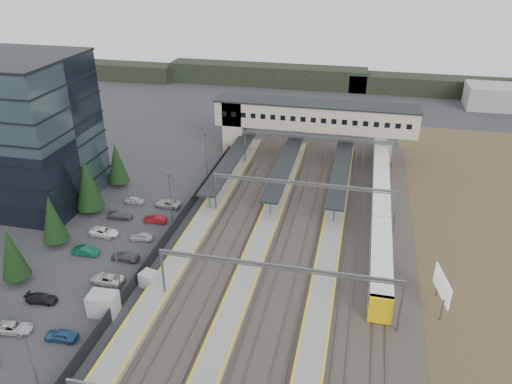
% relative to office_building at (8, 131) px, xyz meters
% --- Properties ---
extents(ground, '(220.00, 220.00, 0.00)m').
position_rel_office_building_xyz_m(ground, '(36.00, -12.00, -12.19)').
color(ground, '#2B2B2D').
rests_on(ground, ground).
extents(office_building, '(24.30, 18.30, 24.30)m').
position_rel_office_building_xyz_m(office_building, '(0.00, 0.00, 0.00)').
color(office_building, '#3D505A').
rests_on(office_building, ground).
extents(conifer_row, '(4.42, 49.82, 9.50)m').
position_rel_office_building_xyz_m(conifer_row, '(14.00, -15.86, -7.36)').
color(conifer_row, black).
rests_on(conifer_row, ground).
extents(car_park, '(10.57, 44.65, 1.27)m').
position_rel_office_building_xyz_m(car_park, '(22.55, -17.31, -11.59)').
color(car_park, '#B4B4B8').
rests_on(car_park, ground).
extents(lampposts, '(0.50, 53.25, 8.07)m').
position_rel_office_building_xyz_m(lampposts, '(28.00, -10.75, -7.86)').
color(lampposts, slate).
rests_on(lampposts, ground).
extents(fence, '(0.08, 90.00, 2.00)m').
position_rel_office_building_xyz_m(fence, '(29.50, -7.00, -11.19)').
color(fence, '#26282B').
rests_on(fence, ground).
extents(relay_cabin_near, '(3.42, 2.59, 2.75)m').
position_rel_office_building_xyz_m(relay_cabin_near, '(27.97, -24.26, -10.82)').
color(relay_cabin_near, gray).
rests_on(relay_cabin_near, ground).
extents(relay_cabin_far, '(2.63, 2.38, 2.02)m').
position_rel_office_building_xyz_m(relay_cabin_far, '(31.16, -18.17, -11.18)').
color(relay_cabin_far, gray).
rests_on(relay_cabin_far, ground).
extents(rail_corridor, '(34.00, 90.00, 0.92)m').
position_rel_office_building_xyz_m(rail_corridor, '(45.34, -7.00, -11.90)').
color(rail_corridor, '#342D28').
rests_on(rail_corridor, ground).
extents(canopies, '(23.10, 30.00, 3.28)m').
position_rel_office_building_xyz_m(canopies, '(43.00, 15.00, -8.27)').
color(canopies, black).
rests_on(canopies, ground).
extents(footbridge, '(40.40, 6.40, 11.20)m').
position_rel_office_building_xyz_m(footbridge, '(43.70, 30.00, -4.26)').
color(footbridge, '#B4A48D').
rests_on(footbridge, ground).
extents(gantries, '(28.40, 62.28, 7.17)m').
position_rel_office_building_xyz_m(gantries, '(48.00, -9.00, -6.20)').
color(gantries, slate).
rests_on(gantries, ground).
extents(train, '(2.77, 57.84, 3.49)m').
position_rel_office_building_xyz_m(train, '(60.00, 9.40, -10.21)').
color(train, silver).
rests_on(train, ground).
extents(billboard, '(1.25, 5.55, 4.71)m').
position_rel_office_building_xyz_m(billboard, '(67.01, -14.52, -9.05)').
color(billboard, slate).
rests_on(billboard, ground).
extents(treeline_far, '(170.00, 19.00, 7.00)m').
position_rel_office_building_xyz_m(treeline_far, '(59.81, 80.28, -9.24)').
color(treeline_far, black).
rests_on(treeline_far, ground).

